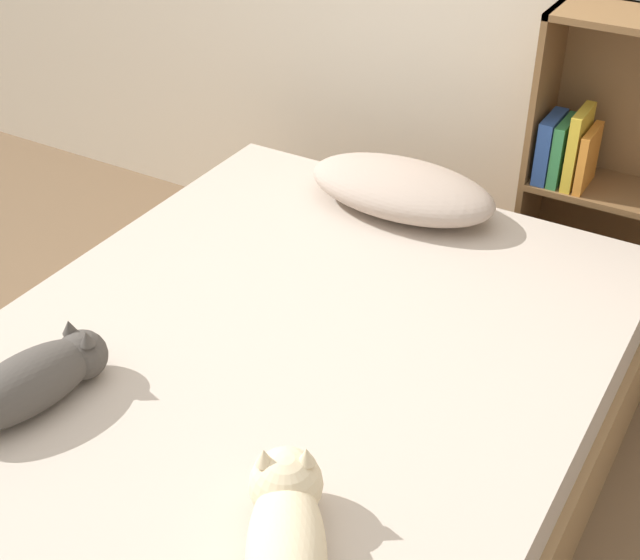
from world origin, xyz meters
name	(u,v)px	position (x,y,z in m)	size (l,w,h in m)	color
ground_plane	(295,485)	(0.00, 0.00, 0.00)	(8.00, 8.00, 0.00)	brown
bed	(294,418)	(0.00, 0.00, 0.25)	(1.48, 1.82, 0.51)	#99754C
pillow	(401,189)	(-0.06, 0.73, 0.58)	(0.59, 0.31, 0.14)	#B29E8E
cat_light	(286,538)	(0.34, -0.57, 0.57)	(0.37, 0.51, 0.16)	beige
cat_dark	(34,381)	(-0.37, -0.48, 0.57)	(0.21, 0.51, 0.14)	#47423D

